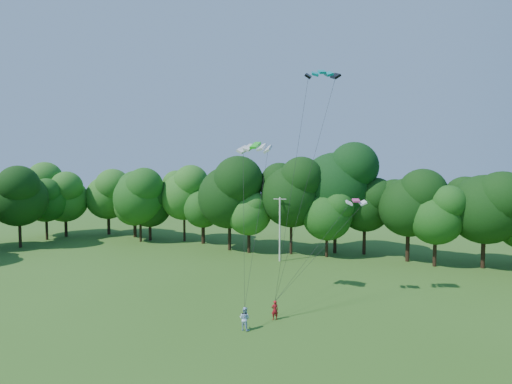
% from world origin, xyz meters
% --- Properties ---
extents(utility_pole, '(1.62, 0.20, 8.11)m').
position_xyz_m(utility_pole, '(-2.33, 30.04, 4.17)').
color(utility_pole, silver).
rests_on(utility_pole, ground).
extents(kite_flyer_left, '(0.66, 0.62, 1.52)m').
position_xyz_m(kite_flyer_left, '(3.01, 11.38, 0.76)').
color(kite_flyer_left, '#A2141B').
rests_on(kite_flyer_left, ground).
extents(kite_flyer_right, '(0.92, 0.76, 1.72)m').
position_xyz_m(kite_flyer_right, '(1.56, 8.70, 0.86)').
color(kite_flyer_right, '#ACCBEF').
rests_on(kite_flyer_right, ground).
extents(kite_teal, '(2.91, 2.03, 0.58)m').
position_xyz_m(kite_teal, '(6.02, 13.89, 19.38)').
color(kite_teal, '#04868D').
rests_on(kite_teal, ground).
extents(kite_green, '(2.98, 1.43, 0.67)m').
position_xyz_m(kite_green, '(0.06, 14.91, 13.80)').
color(kite_green, '#1FCF1F').
rests_on(kite_green, ground).
extents(kite_pink, '(2.00, 1.38, 0.30)m').
position_xyz_m(kite_pink, '(8.27, 18.68, 8.94)').
color(kite_pink, '#C8377B').
rests_on(kite_pink, ground).
extents(tree_back_west, '(9.05, 9.05, 13.16)m').
position_xyz_m(tree_back_west, '(-27.03, 34.91, 8.22)').
color(tree_back_west, '#372916').
rests_on(tree_back_west, ground).
extents(tree_back_center, '(11.03, 11.03, 16.04)m').
position_xyz_m(tree_back_center, '(3.42, 37.32, 10.02)').
color(tree_back_center, '#342714').
rests_on(tree_back_center, ground).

